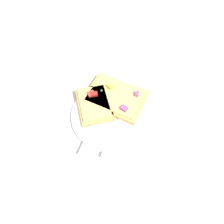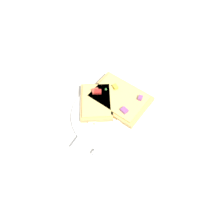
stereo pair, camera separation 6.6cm
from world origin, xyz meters
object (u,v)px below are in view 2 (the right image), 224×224
knife (92,123)px  pizza_slice_corner (96,101)px  pizza_slice_main (119,98)px  fork (118,122)px  plate (112,115)px

knife → pizza_slice_corner: bearing=21.8°
knife → pizza_slice_main: size_ratio=0.83×
fork → pizza_slice_main: size_ratio=0.78×
fork → knife: (0.01, 0.08, -0.00)m
pizza_slice_main → fork: bearing=-56.1°
knife → pizza_slice_corner: size_ratio=1.25×
pizza_slice_main → pizza_slice_corner: size_ratio=1.51×
fork → pizza_slice_corner: pizza_slice_corner is taller
fork → pizza_slice_main: pizza_slice_main is taller
fork → knife: knife is taller
plate → pizza_slice_main: pizza_slice_main is taller
plate → pizza_slice_corner: bearing=41.3°
pizza_slice_corner → fork: bearing=-139.7°
plate → pizza_slice_main: (0.05, -0.03, 0.02)m
fork → pizza_slice_main: bearing=31.1°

